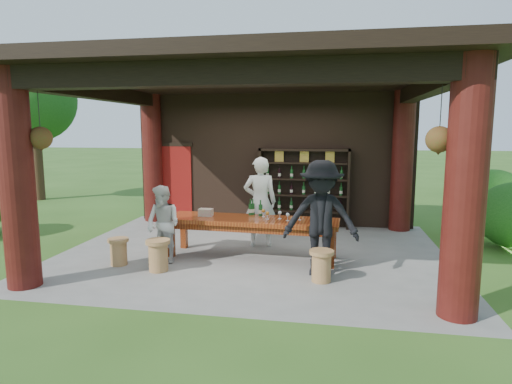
% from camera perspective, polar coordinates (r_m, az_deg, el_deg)
% --- Properties ---
extents(ground, '(90.00, 90.00, 0.00)m').
position_cam_1_polar(ground, '(8.53, -0.48, -8.05)').
color(ground, '#2D5119').
rests_on(ground, ground).
extents(pavilion, '(7.50, 6.00, 3.60)m').
position_cam_1_polar(pavilion, '(8.61, -0.05, 6.50)').
color(pavilion, slate).
rests_on(pavilion, ground).
extents(wine_shelf, '(2.21, 0.34, 1.95)m').
position_cam_1_polar(wine_shelf, '(10.61, 6.38, 0.56)').
color(wine_shelf, black).
rests_on(wine_shelf, ground).
extents(tasting_table, '(3.29, 1.00, 0.75)m').
position_cam_1_polar(tasting_table, '(8.08, -0.57, -4.36)').
color(tasting_table, '#60200D').
rests_on(tasting_table, ground).
extents(stool_near_left, '(0.42, 0.42, 0.55)m').
position_cam_1_polar(stool_near_left, '(7.57, -12.90, -8.11)').
color(stool_near_left, olive).
rests_on(stool_near_left, ground).
extents(stool_near_right, '(0.39, 0.39, 0.51)m').
position_cam_1_polar(stool_near_right, '(6.97, 8.72, -9.59)').
color(stool_near_right, olive).
rests_on(stool_near_right, ground).
extents(stool_far_left, '(0.37, 0.37, 0.49)m').
position_cam_1_polar(stool_far_left, '(8.09, -17.85, -7.48)').
color(stool_far_left, olive).
rests_on(stool_far_left, ground).
extents(host, '(0.75, 0.56, 1.86)m').
position_cam_1_polar(host, '(8.81, 0.55, -1.32)').
color(host, white).
rests_on(host, ground).
extents(guest_woman, '(0.83, 0.74, 1.41)m').
position_cam_1_polar(guest_woman, '(7.94, -12.27, -4.23)').
color(guest_woman, silver).
rests_on(guest_woman, ground).
extents(guest_man, '(1.24, 0.72, 1.92)m').
position_cam_1_polar(guest_man, '(7.14, 8.66, -3.47)').
color(guest_man, black).
rests_on(guest_man, ground).
extents(table_bottles, '(0.29, 0.16, 0.31)m').
position_cam_1_polar(table_bottles, '(8.33, -0.20, -2.05)').
color(table_bottles, '#194C1E').
rests_on(table_bottles, tasting_table).
extents(table_glasses, '(1.01, 0.36, 0.15)m').
position_cam_1_polar(table_glasses, '(7.95, 3.86, -3.15)').
color(table_glasses, silver).
rests_on(table_glasses, tasting_table).
extents(napkin_basket, '(0.27, 0.19, 0.14)m').
position_cam_1_polar(napkin_basket, '(8.32, -6.71, -2.71)').
color(napkin_basket, '#BF6672').
rests_on(napkin_basket, tasting_table).
extents(shrubs, '(14.97, 8.19, 1.36)m').
position_cam_1_polar(shrubs, '(9.24, 14.19, -3.48)').
color(shrubs, '#194C14').
rests_on(shrubs, ground).
extents(trees, '(20.71, 10.23, 4.80)m').
position_cam_1_polar(trees, '(10.17, 19.62, 13.28)').
color(trees, '#3F2819').
rests_on(trees, ground).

